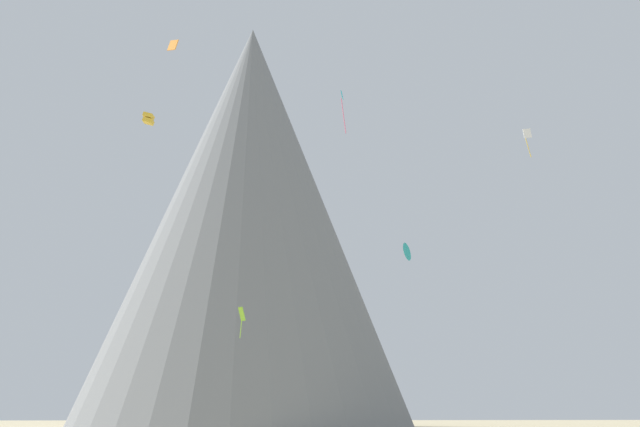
{
  "coord_description": "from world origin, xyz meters",
  "views": [
    {
      "loc": [
        -7.22,
        -29.21,
        2.49
      ],
      "look_at": [
        -1.55,
        43.57,
        22.01
      ],
      "focal_mm": 41.68,
      "sensor_mm": 36.0,
      "label": 1
    }
  ],
  "objects_px": {
    "kite_orange_high": "(173,45)",
    "kite_cyan_high": "(343,104)",
    "rock_massif": "(251,235)",
    "kite_gold_high": "(148,119)",
    "kite_lime_low": "(242,317)",
    "kite_white_high": "(527,136)",
    "kite_teal_mid": "(406,252)"
  },
  "relations": [
    {
      "from": "rock_massif",
      "to": "kite_white_high",
      "type": "height_order",
      "value": "rock_massif"
    },
    {
      "from": "kite_cyan_high",
      "to": "kite_lime_low",
      "type": "xyz_separation_m",
      "value": [
        -9.58,
        14.25,
        -18.94
      ]
    },
    {
      "from": "kite_gold_high",
      "to": "kite_cyan_high",
      "type": "bearing_deg",
      "value": 99.0
    },
    {
      "from": "kite_orange_high",
      "to": "kite_gold_high",
      "type": "distance_m",
      "value": 14.56
    },
    {
      "from": "kite_white_high",
      "to": "kite_lime_low",
      "type": "distance_m",
      "value": 37.63
    },
    {
      "from": "kite_cyan_high",
      "to": "kite_lime_low",
      "type": "height_order",
      "value": "kite_cyan_high"
    },
    {
      "from": "kite_gold_high",
      "to": "rock_massif",
      "type": "bearing_deg",
      "value": 178.67
    },
    {
      "from": "rock_massif",
      "to": "kite_white_high",
      "type": "distance_m",
      "value": 55.82
    },
    {
      "from": "kite_orange_high",
      "to": "kite_cyan_high",
      "type": "distance_m",
      "value": 20.63
    },
    {
      "from": "rock_massif",
      "to": "kite_gold_high",
      "type": "bearing_deg",
      "value": -98.93
    },
    {
      "from": "kite_orange_high",
      "to": "kite_cyan_high",
      "type": "height_order",
      "value": "kite_cyan_high"
    },
    {
      "from": "kite_teal_mid",
      "to": "kite_lime_low",
      "type": "xyz_separation_m",
      "value": [
        -19.08,
        -4.73,
        -8.44
      ]
    },
    {
      "from": "kite_teal_mid",
      "to": "kite_gold_high",
      "type": "bearing_deg",
      "value": -21.15
    },
    {
      "from": "kite_gold_high",
      "to": "kite_lime_low",
      "type": "bearing_deg",
      "value": 156.69
    },
    {
      "from": "kite_lime_low",
      "to": "kite_gold_high",
      "type": "distance_m",
      "value": 23.87
    },
    {
      "from": "kite_gold_high",
      "to": "kite_teal_mid",
      "type": "bearing_deg",
      "value": 132.46
    },
    {
      "from": "rock_massif",
      "to": "kite_white_high",
      "type": "bearing_deg",
      "value": -55.66
    },
    {
      "from": "rock_massif",
      "to": "kite_lime_low",
      "type": "xyz_separation_m",
      "value": [
        -0.08,
        -41.8,
        -18.87
      ]
    },
    {
      "from": "kite_orange_high",
      "to": "kite_cyan_high",
      "type": "bearing_deg",
      "value": -55.2
    },
    {
      "from": "kite_gold_high",
      "to": "kite_orange_high",
      "type": "bearing_deg",
      "value": 22.84
    },
    {
      "from": "kite_orange_high",
      "to": "kite_lime_low",
      "type": "distance_m",
      "value": 33.77
    },
    {
      "from": "kite_teal_mid",
      "to": "kite_orange_high",
      "type": "distance_m",
      "value": 42.09
    },
    {
      "from": "kite_cyan_high",
      "to": "kite_gold_high",
      "type": "height_order",
      "value": "kite_cyan_high"
    },
    {
      "from": "kite_white_high",
      "to": "kite_cyan_high",
      "type": "xyz_separation_m",
      "value": [
        -21.99,
        -9.96,
        -1.1
      ]
    },
    {
      "from": "rock_massif",
      "to": "kite_white_high",
      "type": "relative_size",
      "value": 21.63
    },
    {
      "from": "kite_white_high",
      "to": "kite_orange_high",
      "type": "distance_m",
      "value": 44.07
    },
    {
      "from": "kite_orange_high",
      "to": "kite_cyan_high",
      "type": "relative_size",
      "value": 0.23
    },
    {
      "from": "rock_massif",
      "to": "kite_teal_mid",
      "type": "distance_m",
      "value": 42.94
    },
    {
      "from": "rock_massif",
      "to": "kite_gold_high",
      "type": "xyz_separation_m",
      "value": [
        -8.87,
        -56.49,
        -2.25
      ]
    },
    {
      "from": "kite_teal_mid",
      "to": "kite_orange_high",
      "type": "xyz_separation_m",
      "value": [
        -24.05,
        -33.47,
        8.57
      ]
    },
    {
      "from": "kite_white_high",
      "to": "kite_cyan_high",
      "type": "height_order",
      "value": "kite_white_high"
    },
    {
      "from": "kite_cyan_high",
      "to": "kite_gold_high",
      "type": "xyz_separation_m",
      "value": [
        -18.38,
        -0.45,
        -2.31
      ]
    }
  ]
}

